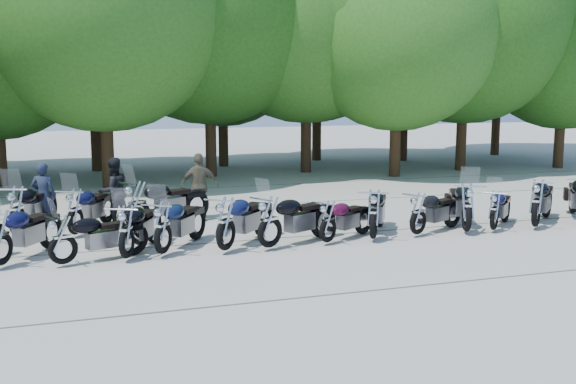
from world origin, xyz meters
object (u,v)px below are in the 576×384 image
object	(u,v)px
motorcycle_16	(137,203)
motorcycle_2	(63,238)
motorcycle_6	(270,220)
motorcycle_8	(374,212)
motorcycle_4	(163,226)
motorcycle_15	(75,210)
motorcycle_11	(495,209)
motorcycle_14	(17,209)
rider_1	(113,191)
motorcycle_5	(226,222)
motorcycle_7	(328,220)
motorcycle_9	(418,212)
motorcycle_10	(467,206)
motorcycle_12	(537,201)
motorcycle_3	(126,230)
rider_0	(44,195)
rider_2	(200,186)
motorcycle_1	(0,236)

from	to	relation	value
motorcycle_16	motorcycle_2	bearing A→B (deg)	120.98
motorcycle_6	motorcycle_8	bearing A→B (deg)	-114.81
motorcycle_4	motorcycle_6	distance (m)	2.31
motorcycle_8	motorcycle_15	bearing A→B (deg)	8.96
motorcycle_11	motorcycle_2	bearing A→B (deg)	46.68
motorcycle_16	motorcycle_14	bearing A→B (deg)	61.29
motorcycle_11	rider_1	distance (m)	9.66
motorcycle_2	motorcycle_5	size ratio (longest dim) A/B	0.85
motorcycle_7	motorcycle_9	bearing A→B (deg)	-119.88
motorcycle_6	rider_1	bearing A→B (deg)	11.26
motorcycle_10	rider_1	world-z (taller)	rider_1
motorcycle_10	motorcycle_12	bearing A→B (deg)	-158.74
motorcycle_6	motorcycle_11	distance (m)	5.80
motorcycle_5	motorcycle_6	distance (m)	0.98
motorcycle_2	motorcycle_15	bearing A→B (deg)	-26.52
motorcycle_3	motorcycle_12	bearing A→B (deg)	-154.02
motorcycle_5	rider_0	world-z (taller)	rider_0
motorcycle_6	rider_2	size ratio (longest dim) A/B	1.35
motorcycle_4	motorcycle_9	xyz separation A→B (m)	(6.06, 0.04, -0.06)
motorcycle_6	motorcycle_5	bearing A→B (deg)	60.40
motorcycle_1	motorcycle_12	world-z (taller)	motorcycle_12
motorcycle_2	motorcycle_7	world-z (taller)	motorcycle_2
motorcycle_12	rider_2	world-z (taller)	rider_2
motorcycle_2	motorcycle_9	bearing A→B (deg)	-109.17
motorcycle_16	motorcycle_7	bearing A→B (deg)	-153.01
motorcycle_3	motorcycle_16	distance (m)	2.89
rider_2	motorcycle_1	bearing A→B (deg)	45.89
motorcycle_4	motorcycle_14	xyz separation A→B (m)	(-3.03, 2.73, 0.05)
motorcycle_4	motorcycle_15	size ratio (longest dim) A/B	1.01
motorcycle_3	motorcycle_15	bearing A→B (deg)	-44.22
motorcycle_7	motorcycle_2	bearing A→B (deg)	59.39
motorcycle_1	motorcycle_11	world-z (taller)	motorcycle_1
motorcycle_8	motorcycle_1	bearing A→B (deg)	29.87
motorcycle_1	rider_2	bearing A→B (deg)	-108.13
motorcycle_15	motorcycle_14	bearing A→B (deg)	21.01
motorcycle_5	motorcycle_16	size ratio (longest dim) A/B	0.97
motorcycle_5	motorcycle_7	xyz separation A→B (m)	(2.38, 0.06, -0.12)
motorcycle_4	motorcycle_8	size ratio (longest dim) A/B	0.96
motorcycle_4	motorcycle_9	distance (m)	6.06
motorcycle_3	motorcycle_9	world-z (taller)	motorcycle_3
motorcycle_15	rider_2	size ratio (longest dim) A/B	1.30
motorcycle_7	motorcycle_1	bearing A→B (deg)	56.91
motorcycle_15	motorcycle_10	bearing A→B (deg)	-167.47
rider_1	motorcycle_8	bearing A→B (deg)	122.93
motorcycle_7	rider_2	distance (m)	4.59
motorcycle_12	rider_1	distance (m)	10.78
motorcycle_5	rider_1	size ratio (longest dim) A/B	1.39
motorcycle_9	motorcycle_16	size ratio (longest dim) A/B	0.84
motorcycle_2	motorcycle_4	bearing A→B (deg)	-104.77
motorcycle_11	motorcycle_16	world-z (taller)	motorcycle_16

